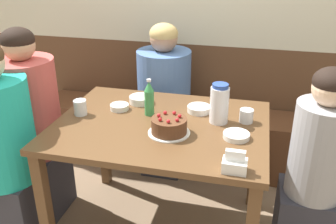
{
  "coord_description": "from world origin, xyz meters",
  "views": [
    {
      "loc": [
        0.49,
        -1.83,
        1.69
      ],
      "look_at": [
        0.03,
        0.05,
        0.81
      ],
      "focal_mm": 40.0,
      "sensor_mm": 36.0,
      "label": 1
    }
  ],
  "objects_px": {
    "soju_bottle": "(149,98)",
    "glass_tumbler_short": "(80,108)",
    "napkin_holder": "(235,164)",
    "person_dark_striped": "(2,149)",
    "glass_water_tall": "(246,116)",
    "bowl_rice_small": "(119,107)",
    "water_pitcher": "(219,104)",
    "birthday_cake": "(169,126)",
    "bowl_soup_white": "(140,100)",
    "person_pale_blue_shirt": "(32,127)",
    "bowl_side_dish": "(236,136)",
    "bench_seat": "(187,137)",
    "person_teal_shirt": "(315,178)",
    "person_grey_tee": "(164,100)",
    "bowl_sauce_shallow": "(199,109)"
  },
  "relations": [
    {
      "from": "glass_water_tall",
      "to": "glass_tumbler_short",
      "type": "relative_size",
      "value": 0.86
    },
    {
      "from": "bowl_sauce_shallow",
      "to": "glass_tumbler_short",
      "type": "distance_m",
      "value": 0.71
    },
    {
      "from": "bowl_soup_white",
      "to": "glass_water_tall",
      "type": "height_order",
      "value": "glass_water_tall"
    },
    {
      "from": "bowl_soup_white",
      "to": "bowl_side_dish",
      "type": "relative_size",
      "value": 1.02
    },
    {
      "from": "napkin_holder",
      "to": "bowl_soup_white",
      "type": "relative_size",
      "value": 0.78
    },
    {
      "from": "person_dark_striped",
      "to": "person_pale_blue_shirt",
      "type": "bearing_deg",
      "value": 90.0
    },
    {
      "from": "bowl_rice_small",
      "to": "person_teal_shirt",
      "type": "bearing_deg",
      "value": -6.64
    },
    {
      "from": "bowl_soup_white",
      "to": "glass_water_tall",
      "type": "relative_size",
      "value": 1.8
    },
    {
      "from": "napkin_holder",
      "to": "person_dark_striped",
      "type": "bearing_deg",
      "value": 174.86
    },
    {
      "from": "soju_bottle",
      "to": "glass_tumbler_short",
      "type": "xyz_separation_m",
      "value": [
        -0.4,
        -0.1,
        -0.06
      ]
    },
    {
      "from": "soju_bottle",
      "to": "water_pitcher",
      "type": "bearing_deg",
      "value": -0.28
    },
    {
      "from": "birthday_cake",
      "to": "bowl_sauce_shallow",
      "type": "bearing_deg",
      "value": 70.86
    },
    {
      "from": "birthday_cake",
      "to": "person_pale_blue_shirt",
      "type": "relative_size",
      "value": 0.18
    },
    {
      "from": "bowl_rice_small",
      "to": "person_grey_tee",
      "type": "distance_m",
      "value": 0.64
    },
    {
      "from": "napkin_holder",
      "to": "bowl_rice_small",
      "type": "xyz_separation_m",
      "value": [
        -0.74,
        0.52,
        -0.02
      ]
    },
    {
      "from": "bench_seat",
      "to": "birthday_cake",
      "type": "relative_size",
      "value": 10.64
    },
    {
      "from": "napkin_holder",
      "to": "person_teal_shirt",
      "type": "bearing_deg",
      "value": 42.7
    },
    {
      "from": "bowl_rice_small",
      "to": "person_dark_striped",
      "type": "relative_size",
      "value": 0.09
    },
    {
      "from": "person_teal_shirt",
      "to": "water_pitcher",
      "type": "bearing_deg",
      "value": -10.93
    },
    {
      "from": "soju_bottle",
      "to": "person_teal_shirt",
      "type": "height_order",
      "value": "person_teal_shirt"
    },
    {
      "from": "glass_water_tall",
      "to": "person_teal_shirt",
      "type": "bearing_deg",
      "value": -19.86
    },
    {
      "from": "water_pitcher",
      "to": "bowl_rice_small",
      "type": "bearing_deg",
      "value": 177.27
    },
    {
      "from": "bowl_side_dish",
      "to": "person_pale_blue_shirt",
      "type": "xyz_separation_m",
      "value": [
        -1.28,
        0.1,
        -0.15
      ]
    },
    {
      "from": "person_pale_blue_shirt",
      "to": "napkin_holder",
      "type": "bearing_deg",
      "value": -17.83
    },
    {
      "from": "napkin_holder",
      "to": "bowl_soup_white",
      "type": "xyz_separation_m",
      "value": [
        -0.64,
        0.64,
        -0.02
      ]
    },
    {
      "from": "bowl_rice_small",
      "to": "person_pale_blue_shirt",
      "type": "xyz_separation_m",
      "value": [
        -0.56,
        -0.1,
        -0.16
      ]
    },
    {
      "from": "birthday_cake",
      "to": "soju_bottle",
      "type": "distance_m",
      "value": 0.27
    },
    {
      "from": "soju_bottle",
      "to": "bowl_rice_small",
      "type": "relative_size",
      "value": 1.95
    },
    {
      "from": "birthday_cake",
      "to": "bowl_soup_white",
      "type": "distance_m",
      "value": 0.45
    },
    {
      "from": "bench_seat",
      "to": "water_pitcher",
      "type": "distance_m",
      "value": 1.02
    },
    {
      "from": "bowl_rice_small",
      "to": "glass_water_tall",
      "type": "distance_m",
      "value": 0.76
    },
    {
      "from": "water_pitcher",
      "to": "bowl_rice_small",
      "type": "xyz_separation_m",
      "value": [
        -0.61,
        0.03,
        -0.09
      ]
    },
    {
      "from": "soju_bottle",
      "to": "person_dark_striped",
      "type": "height_order",
      "value": "person_dark_striped"
    },
    {
      "from": "bowl_soup_white",
      "to": "person_dark_striped",
      "type": "height_order",
      "value": "person_dark_striped"
    },
    {
      "from": "soju_bottle",
      "to": "napkin_holder",
      "type": "bearing_deg",
      "value": -42.26
    },
    {
      "from": "bench_seat",
      "to": "bowl_rice_small",
      "type": "distance_m",
      "value": 0.94
    },
    {
      "from": "water_pitcher",
      "to": "person_grey_tee",
      "type": "xyz_separation_m",
      "value": [
        -0.48,
        0.62,
        -0.28
      ]
    },
    {
      "from": "water_pitcher",
      "to": "glass_water_tall",
      "type": "xyz_separation_m",
      "value": [
        0.15,
        0.04,
        -0.07
      ]
    },
    {
      "from": "bowl_soup_white",
      "to": "bowl_side_dish",
      "type": "xyz_separation_m",
      "value": [
        0.63,
        -0.33,
        -0.01
      ]
    },
    {
      "from": "bowl_side_dish",
      "to": "person_teal_shirt",
      "type": "xyz_separation_m",
      "value": [
        0.43,
        0.07,
        -0.24
      ]
    },
    {
      "from": "soju_bottle",
      "to": "bowl_sauce_shallow",
      "type": "relative_size",
      "value": 1.58
    },
    {
      "from": "glass_water_tall",
      "to": "bowl_rice_small",
      "type": "bearing_deg",
      "value": -179.46
    },
    {
      "from": "birthday_cake",
      "to": "person_teal_shirt",
      "type": "distance_m",
      "value": 0.83
    },
    {
      "from": "soju_bottle",
      "to": "bowl_soup_white",
      "type": "distance_m",
      "value": 0.21
    },
    {
      "from": "water_pitcher",
      "to": "bowl_side_dish",
      "type": "relative_size",
      "value": 1.65
    },
    {
      "from": "napkin_holder",
      "to": "bowl_side_dish",
      "type": "relative_size",
      "value": 0.79
    },
    {
      "from": "napkin_holder",
      "to": "bowl_rice_small",
      "type": "relative_size",
      "value": 0.97
    },
    {
      "from": "glass_tumbler_short",
      "to": "bench_seat",
      "type": "bearing_deg",
      "value": 59.48
    },
    {
      "from": "person_dark_striped",
      "to": "birthday_cake",
      "type": "bearing_deg",
      "value": 10.21
    },
    {
      "from": "birthday_cake",
      "to": "person_dark_striped",
      "type": "distance_m",
      "value": 0.96
    }
  ]
}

